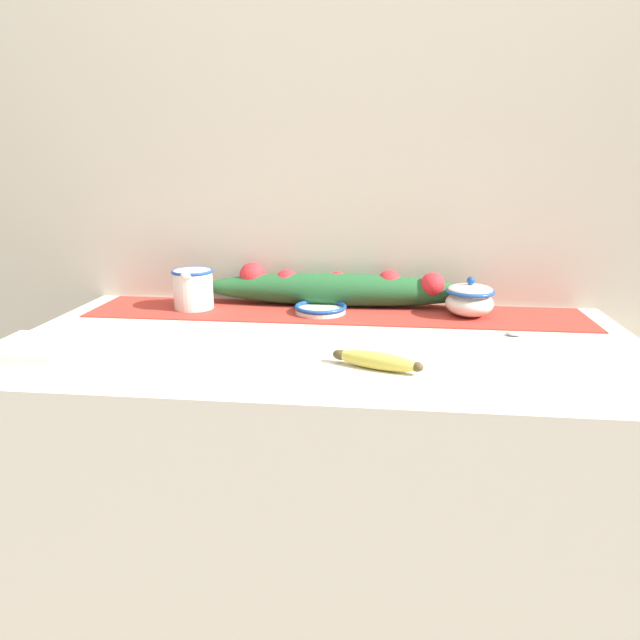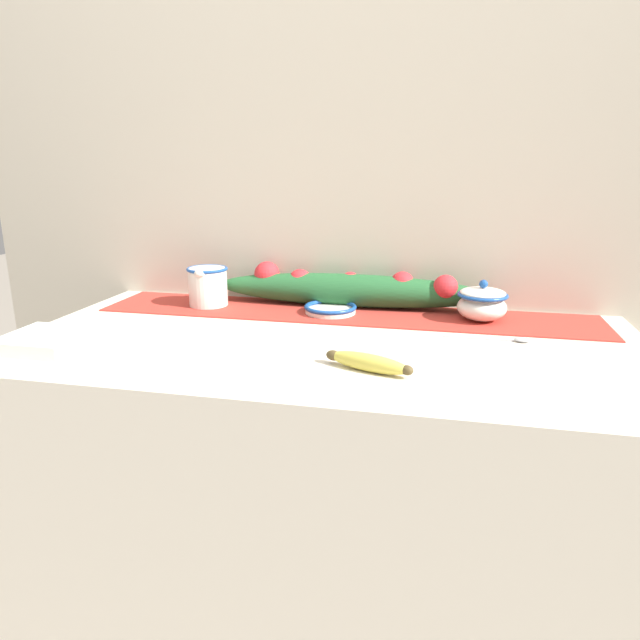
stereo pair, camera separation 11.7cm
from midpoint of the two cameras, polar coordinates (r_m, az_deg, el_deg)
countertop at (r=1.41m, az=-2.02°, el=-20.04°), size 1.33×0.68×0.92m
back_wall at (r=1.51m, az=-0.23°, el=12.43°), size 2.13×0.04×2.40m
table_runner at (r=1.42m, az=-0.88°, el=0.71°), size 1.23×0.22×0.00m
cream_pitcher at (r=1.49m, az=-14.76°, el=3.15°), size 0.11×0.12×0.10m
sugar_bowl at (r=1.40m, az=12.45°, el=2.01°), size 0.12×0.12×0.10m
small_dish at (r=1.41m, az=-2.33°, el=1.11°), size 0.13×0.13×0.02m
banana at (r=1.03m, az=2.48°, el=-4.13°), size 0.17×0.08×0.03m
spoon at (r=1.28m, az=15.66°, el=-1.36°), size 0.18×0.02×0.01m
napkin_stack at (r=1.26m, az=-29.05°, el=-2.65°), size 0.16×0.16×0.03m
poinsettia_garland at (r=1.47m, az=-0.65°, el=3.18°), size 0.71×0.09×0.11m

